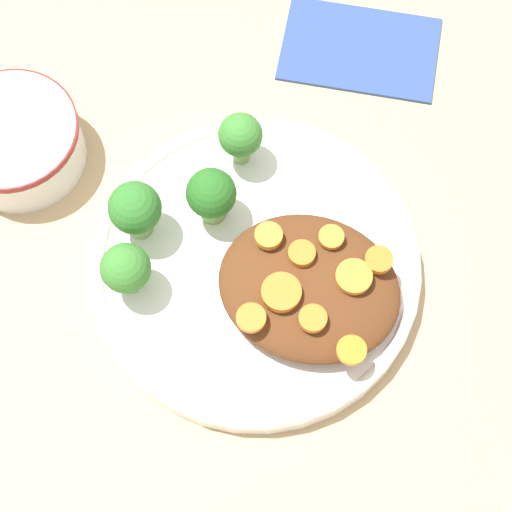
% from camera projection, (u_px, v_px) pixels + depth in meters
% --- Properties ---
extents(ground_plane, '(4.00, 4.00, 0.00)m').
position_uv_depth(ground_plane, '(256.00, 273.00, 0.64)').
color(ground_plane, tan).
extents(plate, '(0.24, 0.24, 0.02)m').
position_uv_depth(plate, '(256.00, 267.00, 0.63)').
color(plate, white).
rests_on(plate, ground_plane).
extents(dip_bowl, '(0.10, 0.10, 0.04)m').
position_uv_depth(dip_bowl, '(15.00, 140.00, 0.65)').
color(dip_bowl, silver).
rests_on(dip_bowl, ground_plane).
extents(stew_mound, '(0.13, 0.11, 0.03)m').
position_uv_depth(stew_mound, '(309.00, 287.00, 0.60)').
color(stew_mound, '#5B3319').
rests_on(stew_mound, plate).
extents(broccoli_floret_0, '(0.04, 0.04, 0.05)m').
position_uv_depth(broccoli_floret_0, '(211.00, 195.00, 0.61)').
color(broccoli_floret_0, '#759E51').
rests_on(broccoli_floret_0, plate).
extents(broccoli_floret_1, '(0.04, 0.04, 0.05)m').
position_uv_depth(broccoli_floret_1, '(126.00, 269.00, 0.59)').
color(broccoli_floret_1, '#759E51').
rests_on(broccoli_floret_1, plate).
extents(broccoli_floret_2, '(0.04, 0.04, 0.06)m').
position_uv_depth(broccoli_floret_2, '(135.00, 209.00, 0.60)').
color(broccoli_floret_2, '#7FA85B').
rests_on(broccoli_floret_2, plate).
extents(broccoli_floret_3, '(0.03, 0.03, 0.05)m').
position_uv_depth(broccoli_floret_3, '(240.00, 137.00, 0.63)').
color(broccoli_floret_3, '#759E51').
rests_on(broccoli_floret_3, plate).
extents(carrot_slice_0, '(0.02, 0.02, 0.01)m').
position_uv_depth(carrot_slice_0, '(313.00, 319.00, 0.58)').
color(carrot_slice_0, orange).
rests_on(carrot_slice_0, stew_mound).
extents(carrot_slice_1, '(0.03, 0.03, 0.01)m').
position_uv_depth(carrot_slice_1, '(352.00, 283.00, 0.58)').
color(carrot_slice_1, orange).
rests_on(carrot_slice_1, stew_mound).
extents(carrot_slice_2, '(0.02, 0.02, 0.00)m').
position_uv_depth(carrot_slice_2, '(331.00, 237.00, 0.60)').
color(carrot_slice_2, orange).
rests_on(carrot_slice_2, stew_mound).
extents(carrot_slice_3, '(0.02, 0.02, 0.01)m').
position_uv_depth(carrot_slice_3, '(269.00, 236.00, 0.60)').
color(carrot_slice_3, orange).
rests_on(carrot_slice_3, stew_mound).
extents(carrot_slice_4, '(0.02, 0.02, 0.01)m').
position_uv_depth(carrot_slice_4, '(302.00, 253.00, 0.59)').
color(carrot_slice_4, orange).
rests_on(carrot_slice_4, stew_mound).
extents(carrot_slice_5, '(0.02, 0.02, 0.01)m').
position_uv_depth(carrot_slice_5, '(251.00, 318.00, 0.58)').
color(carrot_slice_5, orange).
rests_on(carrot_slice_5, stew_mound).
extents(carrot_slice_6, '(0.03, 0.03, 0.01)m').
position_uv_depth(carrot_slice_6, '(281.00, 292.00, 0.58)').
color(carrot_slice_6, orange).
rests_on(carrot_slice_6, stew_mound).
extents(carrot_slice_7, '(0.02, 0.02, 0.00)m').
position_uv_depth(carrot_slice_7, '(351.00, 350.00, 0.57)').
color(carrot_slice_7, orange).
rests_on(carrot_slice_7, stew_mound).
extents(carrot_slice_8, '(0.02, 0.02, 0.01)m').
position_uv_depth(carrot_slice_8, '(379.00, 260.00, 0.59)').
color(carrot_slice_8, orange).
rests_on(carrot_slice_8, stew_mound).
extents(napkin, '(0.14, 0.10, 0.01)m').
position_uv_depth(napkin, '(360.00, 48.00, 0.71)').
color(napkin, '#334C8C').
rests_on(napkin, ground_plane).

